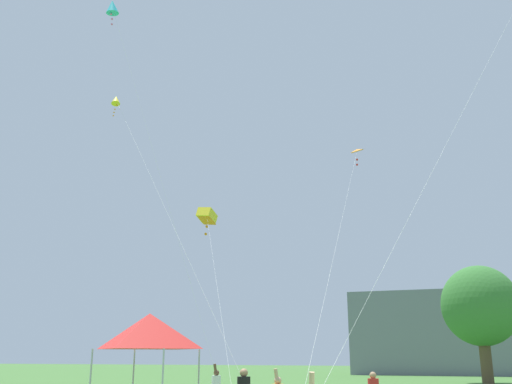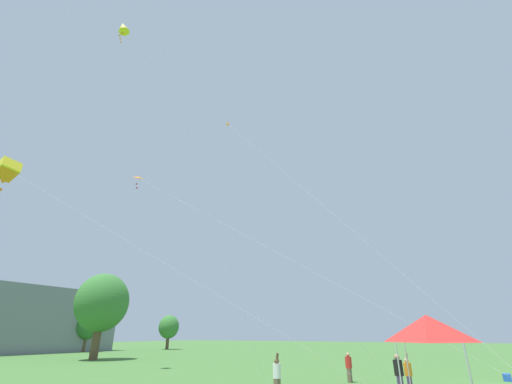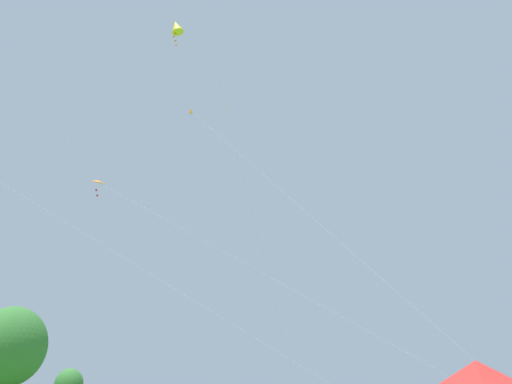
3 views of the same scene
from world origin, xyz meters
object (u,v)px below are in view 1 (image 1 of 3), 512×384
kite_orange_delta_3 (357,152)px  kite_cyan_diamond_0 (113,7)px  festival_tent (149,331)px  kite_yellow_box_2 (207,216)px  kite_yellow_diamond_1 (116,101)px

kite_orange_delta_3 → kite_cyan_diamond_0: bearing=-138.3°
festival_tent → kite_yellow_box_2: 23.47m
kite_yellow_diamond_1 → kite_yellow_box_2: bearing=83.9°
kite_yellow_box_2 → kite_orange_delta_3: 11.31m
kite_orange_delta_3 → festival_tent: bearing=-97.9°
festival_tent → kite_yellow_box_2: bearing=110.3°
kite_yellow_box_2 → kite_cyan_diamond_0: bearing=-101.1°
kite_yellow_box_2 → festival_tent: bearing=-69.7°
kite_yellow_diamond_1 → kite_orange_delta_3: (11.65, 11.38, -0.56)m
festival_tent → kite_orange_delta_3: size_ratio=0.12×
kite_yellow_box_2 → kite_orange_delta_3: size_ratio=0.72×
kite_yellow_diamond_1 → kite_yellow_box_2: kite_yellow_diamond_1 is taller
festival_tent → kite_yellow_diamond_1: bearing=130.5°
kite_cyan_diamond_0 → kite_orange_delta_3: 18.20m
festival_tent → kite_yellow_diamond_1: size_ratio=0.20×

